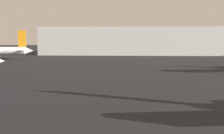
# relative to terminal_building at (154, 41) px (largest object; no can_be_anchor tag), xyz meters

# --- Properties ---
(terminal_building) EXTENTS (94.52, 25.13, 11.44)m
(terminal_building) POSITION_rel_terminal_building_xyz_m (0.00, 0.00, 0.00)
(terminal_building) COLOR #B7B7B2
(terminal_building) RESTS_ON ground_plane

